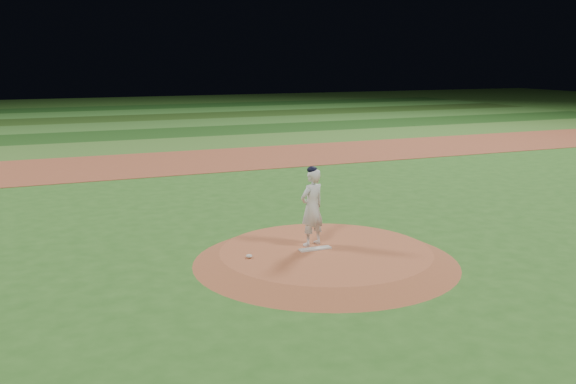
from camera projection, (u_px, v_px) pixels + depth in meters
The scene contains 12 objects.
ground at pixel (325, 262), 13.34m from camera, with size 120.00×120.00×0.00m, color #2A5C1D.
infield_dirt_band at pixel (173, 162), 25.95m from camera, with size 70.00×6.00×0.02m, color brown.
outfield_stripe_0 at pixel (147, 146), 30.91m from camera, with size 70.00×5.00×0.02m, color #386524.
outfield_stripe_1 at pixel (129, 135), 35.42m from camera, with size 70.00×5.00×0.02m, color #194014.
outfield_stripe_2 at pixel (116, 126), 39.92m from camera, with size 70.00×5.00×0.02m, color #316524.
outfield_stripe_3 at pixel (105, 119), 44.43m from camera, with size 70.00×5.00×0.02m, color #204115.
outfield_stripe_4 at pixel (97, 113), 48.94m from camera, with size 70.00×5.00×0.02m, color #34762A.
outfield_stripe_5 at pixel (90, 109), 53.44m from camera, with size 70.00×5.00×0.02m, color #1B4B18.
pitchers_mound at pixel (325, 256), 13.31m from camera, with size 5.50×5.50×0.25m, color #9C5130.
pitching_rubber at pixel (315, 249), 13.34m from camera, with size 0.69×0.17×0.03m, color silver.
rosin_bag at pixel (249, 256), 12.78m from camera, with size 0.13×0.13×0.07m, color beige.
pitcher_on_mound at pixel (312, 207), 13.48m from camera, with size 0.70×0.57×1.71m.
Camera 1 is at (-5.69, -11.44, 4.16)m, focal length 40.00 mm.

